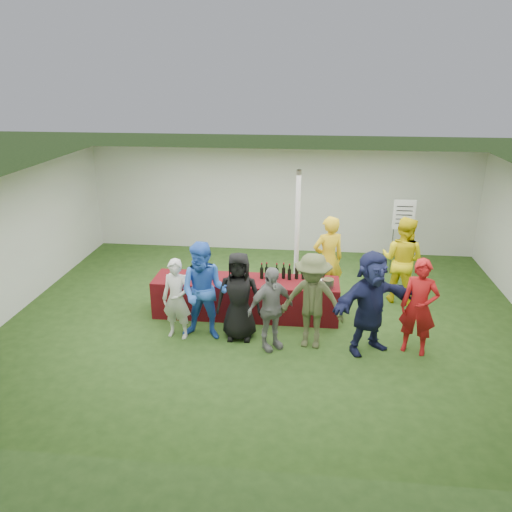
# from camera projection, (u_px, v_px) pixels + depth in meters

# --- Properties ---
(ground) EXTENTS (60.00, 60.00, 0.00)m
(ground) POSITION_uv_depth(u_px,v_px,m) (268.00, 317.00, 9.80)
(ground) COLOR #284719
(ground) RESTS_ON ground
(tent) EXTENTS (10.00, 10.00, 10.00)m
(tent) POSITION_uv_depth(u_px,v_px,m) (297.00, 234.00, 10.39)
(tent) COLOR white
(tent) RESTS_ON ground
(serving_table) EXTENTS (3.60, 0.80, 0.75)m
(serving_table) POSITION_uv_depth(u_px,v_px,m) (246.00, 297.00, 9.79)
(serving_table) COLOR #60080B
(serving_table) RESTS_ON ground
(wine_bottles) EXTENTS (0.88, 0.13, 0.32)m
(wine_bottles) POSITION_uv_depth(u_px,v_px,m) (283.00, 273.00, 9.67)
(wine_bottles) COLOR black
(wine_bottles) RESTS_ON serving_table
(wine_glasses) EXTENTS (2.81, 0.16, 0.16)m
(wine_glasses) POSITION_uv_depth(u_px,v_px,m) (215.00, 278.00, 9.44)
(wine_glasses) COLOR silver
(wine_glasses) RESTS_ON serving_table
(water_bottle) EXTENTS (0.07, 0.07, 0.23)m
(water_bottle) POSITION_uv_depth(u_px,v_px,m) (246.00, 273.00, 9.70)
(water_bottle) COLOR silver
(water_bottle) RESTS_ON serving_table
(bar_towel) EXTENTS (0.25, 0.18, 0.03)m
(bar_towel) POSITION_uv_depth(u_px,v_px,m) (323.00, 281.00, 9.55)
(bar_towel) COLOR white
(bar_towel) RESTS_ON serving_table
(dump_bucket) EXTENTS (0.22, 0.22, 0.18)m
(dump_bucket) POSITION_uv_depth(u_px,v_px,m) (328.00, 284.00, 9.26)
(dump_bucket) COLOR slate
(dump_bucket) RESTS_ON serving_table
(wine_list_sign) EXTENTS (0.50, 0.03, 1.80)m
(wine_list_sign) POSITION_uv_depth(u_px,v_px,m) (403.00, 220.00, 11.49)
(wine_list_sign) COLOR slate
(wine_list_sign) RESTS_ON ground
(staff_pourer) EXTENTS (0.79, 0.66, 1.85)m
(staff_pourer) POSITION_uv_depth(u_px,v_px,m) (328.00, 260.00, 10.20)
(staff_pourer) COLOR yellow
(staff_pourer) RESTS_ON ground
(staff_back) EXTENTS (1.11, 1.04, 1.83)m
(staff_back) POSITION_uv_depth(u_px,v_px,m) (402.00, 260.00, 10.21)
(staff_back) COLOR yellow
(staff_back) RESTS_ON ground
(customer_0) EXTENTS (0.59, 0.44, 1.49)m
(customer_0) POSITION_uv_depth(u_px,v_px,m) (177.00, 299.00, 8.86)
(customer_0) COLOR silver
(customer_0) RESTS_ON ground
(customer_1) EXTENTS (0.93, 0.75, 1.81)m
(customer_1) POSITION_uv_depth(u_px,v_px,m) (204.00, 292.00, 8.77)
(customer_1) COLOR blue
(customer_1) RESTS_ON ground
(customer_2) EXTENTS (0.82, 0.55, 1.63)m
(customer_2) POSITION_uv_depth(u_px,v_px,m) (239.00, 296.00, 8.80)
(customer_2) COLOR black
(customer_2) RESTS_ON ground
(customer_3) EXTENTS (0.93, 0.82, 1.51)m
(customer_3) POSITION_uv_depth(u_px,v_px,m) (271.00, 309.00, 8.48)
(customer_3) COLOR gray
(customer_3) RESTS_ON ground
(customer_4) EXTENTS (1.20, 0.80, 1.72)m
(customer_4) POSITION_uv_depth(u_px,v_px,m) (312.00, 301.00, 8.50)
(customer_4) COLOR #49502E
(customer_4) RESTS_ON ground
(customer_5) EXTENTS (1.71, 1.33, 1.81)m
(customer_5) POSITION_uv_depth(u_px,v_px,m) (371.00, 303.00, 8.35)
(customer_5) COLOR #1A1E46
(customer_5) RESTS_ON ground
(customer_6) EXTENTS (0.72, 0.59, 1.69)m
(customer_6) POSITION_uv_depth(u_px,v_px,m) (419.00, 307.00, 8.33)
(customer_6) COLOR #A61314
(customer_6) RESTS_ON ground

